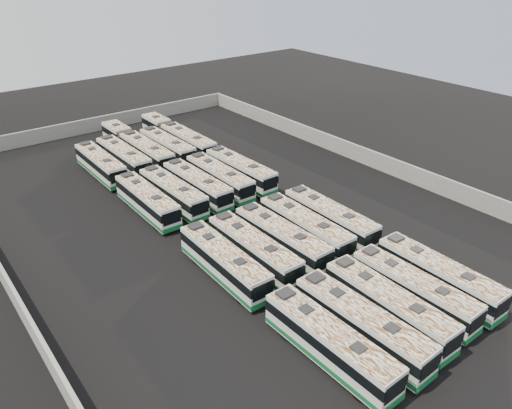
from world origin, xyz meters
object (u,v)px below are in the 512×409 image
at_px(bus_midfront_center, 282,238).
at_px(bus_midfront_right, 305,228).
at_px(bus_front_center, 388,306).
at_px(bus_midfront_far_right, 330,218).
at_px(bus_midback_left, 173,193).
at_px(bus_back_far_left, 101,164).
at_px(bus_back_right, 167,147).
at_px(bus_back_center, 136,146).
at_px(bus_front_right, 413,290).
at_px(bus_front_far_right, 439,276).
at_px(bus_back_left, 124,158).
at_px(bus_midback_far_right, 241,170).
at_px(bus_midback_far_left, 147,201).
at_px(bus_midback_center, 197,185).
at_px(bus_back_far_right, 177,136).
at_px(bus_midback_right, 220,178).
at_px(bus_front_far_left, 330,343).
at_px(bus_midfront_left, 254,250).
at_px(bus_front_left, 361,324).
at_px(bus_midfront_far_left, 224,262).

distance_m(bus_midfront_center, bus_midfront_right, 3.08).
distance_m(bus_front_center, bus_midfront_far_right, 13.84).
height_order(bus_midback_left, bus_back_far_left, bus_back_far_left).
xyz_separation_m(bus_back_far_left, bus_back_right, (9.46, 0.17, 0.01)).
relative_size(bus_back_far_left, bus_back_center, 0.63).
relative_size(bus_front_right, bus_front_far_right, 0.98).
xyz_separation_m(bus_midfront_far_right, bus_back_left, (-9.42, 27.45, 0.01)).
bearing_deg(bus_back_far_left, bus_back_left, 3.79).
bearing_deg(bus_midfront_right, bus_midback_far_right, 78.92).
relative_size(bus_front_center, bus_back_far_left, 1.02).
bearing_deg(bus_midback_far_left, bus_midback_center, 0.16).
bearing_deg(bus_back_right, bus_back_center, 136.07).
bearing_deg(bus_back_far_left, bus_midback_far_left, -89.50).
xyz_separation_m(bus_midfront_right, bus_back_far_left, (-9.38, 27.10, -0.03)).
height_order(bus_back_far_left, bus_back_far_right, bus_back_far_right).
distance_m(bus_front_far_right, bus_midfront_right, 13.01).
bearing_deg(bus_back_far_right, bus_midback_right, -101.86).
bearing_deg(bus_front_right, bus_front_far_left, -179.75).
distance_m(bus_front_center, bus_midfront_right, 12.86).
distance_m(bus_back_far_left, bus_back_far_right, 13.02).
distance_m(bus_front_center, bus_midback_far_right, 28.05).
bearing_deg(bus_midfront_center, bus_back_far_right, 77.06).
distance_m(bus_midfront_left, bus_back_center, 30.41).
distance_m(bus_midfront_center, bus_midback_center, 14.72).
xyz_separation_m(bus_midback_left, bus_midback_far_right, (9.44, 0.27, 0.03)).
relative_size(bus_front_left, bus_midfront_far_right, 1.01).
height_order(bus_front_right, bus_midfront_far_right, bus_midfront_far_right).
relative_size(bus_midback_left, bus_midback_right, 1.00).
bearing_deg(bus_midfront_far_right, bus_front_far_right, -88.67).
bearing_deg(bus_front_far_left, bus_midback_far_right, 64.85).
xyz_separation_m(bus_front_left, bus_midfront_right, (6.26, 12.66, -0.02)).
distance_m(bus_midfront_left, bus_back_far_right, 31.69).
distance_m(bus_midfront_right, bus_midback_right, 14.68).
distance_m(bus_midfront_right, bus_back_center, 30.32).
height_order(bus_midback_far_left, bus_back_far_left, bus_back_far_left).
bearing_deg(bus_front_left, bus_front_far_right, -0.70).
relative_size(bus_midfront_far_right, bus_midback_center, 1.02).
distance_m(bus_midfront_left, bus_back_far_left, 27.33).
bearing_deg(bus_midback_far_right, bus_front_right, -97.62).
bearing_deg(bus_front_right, bus_midfront_right, 90.17).
bearing_deg(bus_front_right, bus_front_far_right, -3.27).
height_order(bus_midfront_right, bus_midfront_far_right, same).
relative_size(bus_front_center, bus_midfront_far_right, 1.00).
xyz_separation_m(bus_midfront_far_left, bus_midback_right, (9.52, 14.69, -0.01)).
relative_size(bus_midback_far_left, bus_back_center, 0.63).
height_order(bus_front_left, bus_front_right, bus_front_left).
relative_size(bus_front_far_right, bus_midback_left, 1.01).
bearing_deg(bus_back_right, bus_front_center, -95.49).
bearing_deg(bus_midback_right, bus_front_far_left, -108.73).
bearing_deg(bus_midback_right, bus_midfront_far_right, -77.58).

